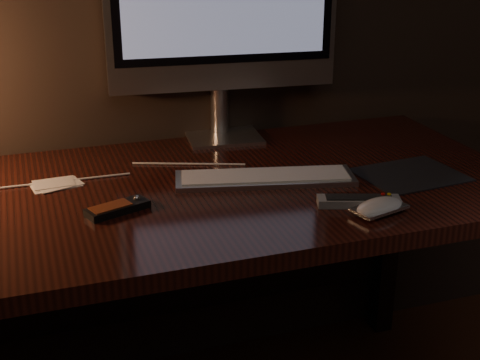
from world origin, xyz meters
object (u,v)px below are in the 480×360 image
object	(u,v)px
desk	(184,225)
media_remote	(118,208)
tv_remote	(359,201)
mouse	(379,209)
keyboard	(265,177)

from	to	relation	value
desk	media_remote	xyz separation A→B (m)	(-0.18, -0.16, 0.14)
tv_remote	mouse	bearing A→B (deg)	-50.51
keyboard	tv_remote	size ratio (longest dim) A/B	2.31
keyboard	mouse	bearing A→B (deg)	-44.64
media_remote	keyboard	bearing A→B (deg)	-9.18
keyboard	tv_remote	world-z (taller)	tv_remote
keyboard	desk	bearing A→B (deg)	167.38
desk	keyboard	bearing A→B (deg)	-25.69
mouse	media_remote	world-z (taller)	media_remote
keyboard	tv_remote	xyz separation A→B (m)	(0.14, -0.20, 0.00)
keyboard	mouse	size ratio (longest dim) A/B	3.59
mouse	tv_remote	distance (m)	0.06
desk	media_remote	bearing A→B (deg)	-138.90
media_remote	tv_remote	world-z (taller)	media_remote
mouse	keyboard	bearing A→B (deg)	106.85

